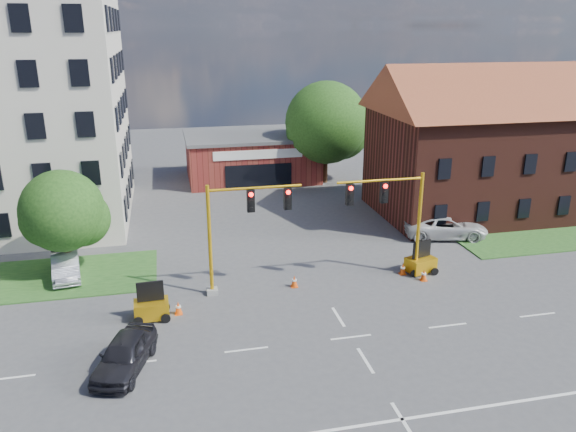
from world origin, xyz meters
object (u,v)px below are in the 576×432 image
object	(u,v)px
pickup_white	(446,226)
signal_mast_west	(240,225)
signal_mast_east	(393,213)
sedan_dark	(125,354)
trailer_west	(152,308)
trailer_east	(421,263)

from	to	relation	value
pickup_white	signal_mast_west	bearing A→B (deg)	123.34
signal_mast_west	signal_mast_east	distance (m)	8.71
signal_mast_east	sedan_dark	bearing A→B (deg)	-156.46
trailer_west	pickup_white	size ratio (longest dim) A/B	0.34
trailer_west	sedan_dark	bearing A→B (deg)	-106.05
trailer_east	pickup_white	size ratio (longest dim) A/B	0.34
trailer_west	sedan_dark	distance (m)	4.41
trailer_east	pickup_white	world-z (taller)	trailer_east
trailer_west	trailer_east	bearing A→B (deg)	6.26
signal_mast_east	pickup_white	size ratio (longest dim) A/B	1.09
signal_mast_east	pickup_white	bearing A→B (deg)	39.91
signal_mast_west	signal_mast_east	bearing A→B (deg)	0.00
trailer_west	sedan_dark	xyz separation A→B (m)	(-1.07, -4.28, 0.14)
signal_mast_west	trailer_west	size ratio (longest dim) A/B	3.21
sedan_dark	signal_mast_east	bearing A→B (deg)	41.91
signal_mast_west	trailer_west	xyz separation A→B (m)	(-4.85, -2.10, -3.32)
signal_mast_west	trailer_east	xyz separation A→B (m)	(10.77, 0.19, -3.33)
trailer_east	sedan_dark	bearing A→B (deg)	-175.26
signal_mast_east	trailer_east	distance (m)	3.92
signal_mast_west	sedan_dark	xyz separation A→B (m)	(-5.91, -6.37, -3.18)
trailer_west	trailer_east	distance (m)	15.78
signal_mast_west	sedan_dark	distance (m)	9.25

